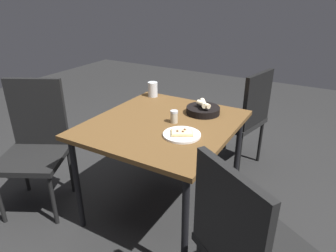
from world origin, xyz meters
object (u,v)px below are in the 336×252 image
Objects in this scene: beer_glass at (153,90)px; chair_spare at (243,114)px; pepper_shaker at (174,117)px; chair_near at (35,139)px; chair_far at (246,243)px; pizza_plate at (182,134)px; dining_table at (163,131)px; bread_basket at (203,110)px.

chair_spare is (0.64, 0.48, -0.25)m from beer_glass.
chair_near reaches higher than pepper_shaker.
chair_spare is (-0.46, 1.48, -0.01)m from chair_far.
pizza_plate is 1.91× the size of beer_glass.
beer_glass reaches higher than pepper_shaker.
dining_table is at bearing 149.46° from pizza_plate.
chair_far is at bearing -37.24° from dining_table.
chair_near is at bearing -132.85° from chair_spare.
chair_far is (1.64, -0.21, 0.00)m from chair_near.
bread_basket is 2.82× the size of pepper_shaker.
bread_basket is (-0.03, 0.40, 0.02)m from pizza_plate.
bread_basket is 0.68m from chair_spare.
chair_near is 1.73m from chair_spare.
dining_table is at bearing -50.39° from beer_glass.
bread_basket is at bearing 58.28° from dining_table.
pepper_shaker is (-0.14, 0.15, 0.03)m from pizza_plate.
chair_far reaches higher than pepper_shaker.
dining_table is 0.96m from chair_spare.
chair_far is (1.11, -1.00, -0.24)m from beer_glass.
pepper_shaker is at bearing -104.65° from chair_spare.
dining_table is 1.09× the size of chair_far.
chair_near is 1.03× the size of chair_far.
chair_spare is at bearing 47.15° from chair_near.
bread_basket is 0.54m from beer_glass.
pepper_shaker is 0.09× the size of chair_spare.
beer_glass is at bearing 136.84° from pepper_shaker.
bread_basket reaches higher than pizza_plate.
beer_glass is (-0.55, 0.54, 0.04)m from pizza_plate.
chair_far is (0.76, -0.57, -0.12)m from dining_table.
chair_spare reaches higher than pizza_plate.
dining_table is 0.34m from bread_basket.
chair_near is (-0.53, -0.78, -0.24)m from beer_glass.
beer_glass is 0.98m from chair_near.
pepper_shaker is at bearing 25.01° from dining_table.
chair_far reaches higher than bread_basket.
chair_near is 1.05× the size of chair_spare.
beer_glass is at bearing 135.59° from pizza_plate.
bread_basket is at bearing -15.75° from beer_glass.
pizza_plate is 0.24× the size of chair_near.
pepper_shaker is at bearing 138.66° from chair_far.
chair_spare is at bearing 78.75° from bread_basket.
chair_spare is at bearing 107.33° from chair_far.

